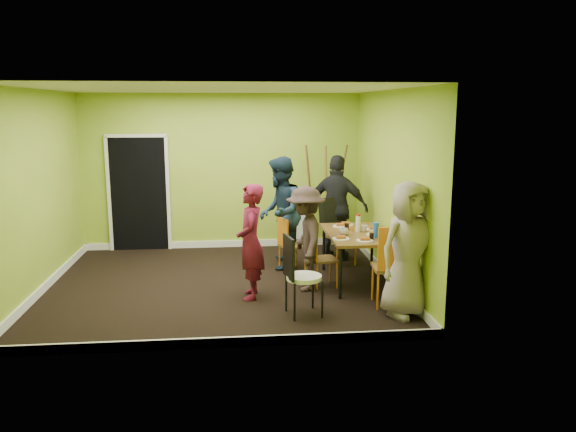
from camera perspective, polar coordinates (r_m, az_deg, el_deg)
The scene contains 28 objects.
ground at distance 8.35m, azimuth -6.70°, elevation -6.88°, with size 5.00×5.00×0.00m, color black.
room_walls at distance 8.14m, azimuth -7.02°, elevation -0.15°, with size 5.04×4.54×2.82m.
dining_table at distance 8.25m, azimuth 7.13°, elevation -2.08°, with size 0.90×1.50×0.75m.
chair_left_far at distance 8.83m, azimuth 0.02°, elevation -2.57°, with size 0.46×0.46×0.85m.
chair_left_near at distance 8.06m, azimuth 3.18°, elevation -3.88°, with size 0.42×0.41×0.86m.
chair_back_end at distance 9.31m, azimuth 4.71°, elevation -0.09°, with size 0.61×0.65×1.09m.
chair_front_end at distance 7.32m, azimuth 10.53°, elevation -4.59°, with size 0.48×0.48×1.08m.
chair_bentwood at distance 6.94m, azimuth 1.08°, elevation -5.68°, with size 0.47×0.46×1.02m.
easel at distance 10.12m, azimuth 3.77°, elevation 1.85°, with size 0.77×0.72×1.91m.
plate_near_left at distance 8.65m, azimuth 5.34°, elevation -1.03°, with size 0.23×0.23×0.01m, color white.
plate_near_right at distance 7.82m, azimuth 5.39°, elevation -2.32°, with size 0.24×0.24×0.01m, color white.
plate_far_back at distance 8.77m, azimuth 5.91°, elevation -0.88°, with size 0.23×0.23×0.01m, color white.
plate_far_front at distance 7.76m, azimuth 7.80°, elevation -2.48°, with size 0.23×0.23×0.01m, color white.
plate_wall_back at distance 8.48m, azimuth 8.69°, elevation -1.35°, with size 0.23×0.23×0.01m, color white.
plate_wall_front at distance 8.15m, azimuth 8.76°, elevation -1.86°, with size 0.23×0.23×0.01m, color white.
thermos at distance 8.30m, azimuth 7.13°, elevation -0.79°, with size 0.07×0.07×0.24m, color white.
blue_bottle at distance 7.94m, azimuth 8.92°, elevation -1.44°, with size 0.08×0.08×0.22m, color blue.
orange_bottle at distance 8.34m, azimuth 6.48°, elevation -1.27°, with size 0.03×0.03×0.08m, color orange.
glass_mid at distance 8.43m, azimuth 5.98°, elevation -1.08°, with size 0.07×0.07×0.09m, color black.
glass_back at distance 8.57m, azimuth 7.10°, elevation -0.91°, with size 0.07×0.07×0.09m, color black.
glass_front at distance 7.83m, azimuth 8.48°, elevation -2.06°, with size 0.06×0.06×0.10m, color black.
cup_a at distance 8.08m, azimuth 5.72°, elevation -1.59°, with size 0.12×0.12×0.10m, color white.
cup_b at distance 8.35m, azimuth 7.74°, elevation -1.25°, with size 0.10×0.10×0.09m, color white.
person_standing at distance 7.54m, azimuth -3.82°, elevation -2.62°, with size 0.57×0.37×1.56m, color maroon.
person_left_far at distance 8.95m, azimuth -0.81°, elevation 0.33°, with size 0.87×0.68×1.79m, color #162738.
person_left_near at distance 7.88m, azimuth 1.80°, elevation -2.29°, with size 0.96×0.55×1.48m, color #322421.
person_back_end at distance 9.45m, azimuth 5.03°, elevation 0.82°, with size 1.04×0.43×1.78m, color black.
person_front_end at distance 7.02m, azimuth 12.14°, elevation -3.33°, with size 0.82×0.54×1.69m, color gray.
Camera 1 is at (0.18, -7.95, 2.55)m, focal length 35.00 mm.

